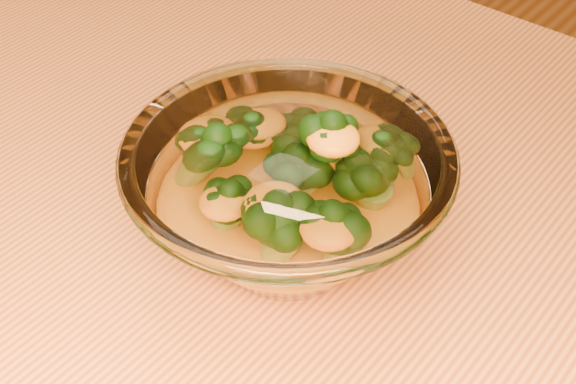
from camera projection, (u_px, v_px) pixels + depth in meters
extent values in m
cube|color=#CA813C|center=(186.00, 293.00, 0.50)|extent=(1.20, 0.80, 0.04)
cylinder|color=brown|center=(108.00, 149.00, 1.20)|extent=(0.06, 0.06, 0.71)
ellipsoid|color=white|center=(288.00, 242.00, 0.49)|extent=(0.08, 0.08, 0.02)
torus|color=white|center=(288.00, 155.00, 0.44)|extent=(0.19, 0.19, 0.01)
ellipsoid|color=orange|center=(288.00, 219.00, 0.48)|extent=(0.11, 0.11, 0.03)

